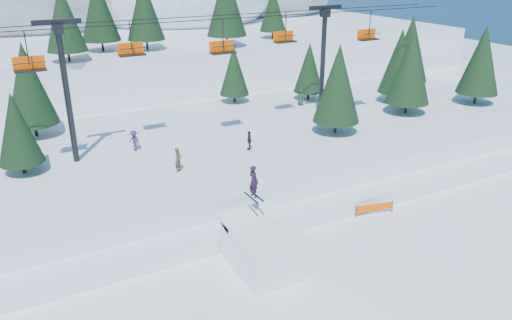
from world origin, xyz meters
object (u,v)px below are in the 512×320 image
chairlift (200,57)px  jump_kicker (264,246)px  banner_far (375,192)px  banner_near (375,208)px

chairlift → jump_kicker: bearing=-100.0°
chairlift → banner_far: 17.01m
chairlift → banner_near: bearing=-62.4°
jump_kicker → banner_near: size_ratio=2.06×
chairlift → banner_far: (8.83, -11.59, -8.78)m
jump_kicker → banner_near: jump_kicker is taller
jump_kicker → chairlift: chairlift is taller
chairlift → banner_far: chairlift is taller
banner_near → jump_kicker: bearing=-169.2°
chairlift → banner_far: size_ratio=16.09×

